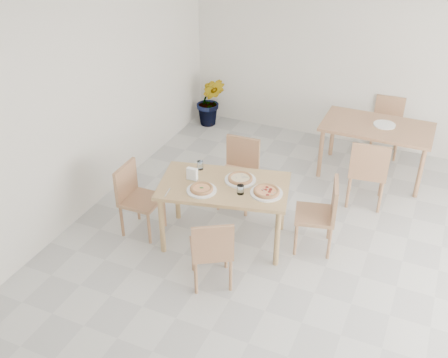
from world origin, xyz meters
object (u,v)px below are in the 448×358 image
at_px(chair_south, 212,248).
at_px(tumbler_a, 240,189).
at_px(main_table, 224,191).
at_px(plate_pepperoni, 266,193).
at_px(chair_east, 323,211).
at_px(chair_back_s, 368,169).
at_px(pizza_pepperoni, 266,191).
at_px(napkin_holder, 192,174).
at_px(second_table, 377,131).
at_px(plate_empty, 384,125).
at_px(plate_mushroom, 240,180).
at_px(potted_plant, 210,101).
at_px(pizza_mushroom, 240,178).
at_px(chair_back_n, 387,122).
at_px(pizza_margherita, 202,188).
at_px(chair_north, 240,167).
at_px(plate_margherita, 202,190).
at_px(tumbler_b, 200,165).
at_px(chair_west, 135,194).

xyz_separation_m(chair_south, tumbler_a, (0.03, 0.65, 0.32)).
relative_size(main_table, plate_pepperoni, 4.50).
relative_size(main_table, chair_east, 1.80).
bearing_deg(chair_back_s, pizza_pepperoni, 50.75).
distance_m(main_table, napkin_holder, 0.40).
distance_m(second_table, plate_empty, 0.13).
bearing_deg(plate_mushroom, potted_plant, 121.59).
relative_size(main_table, chair_south, 1.87).
bearing_deg(plate_mushroom, second_table, 60.72).
xyz_separation_m(pizza_mushroom, second_table, (1.14, 2.02, -0.12)).
distance_m(napkin_holder, chair_back_s, 2.22).
distance_m(plate_mushroom, chair_back_n, 3.04).
relative_size(plate_pepperoni, pizza_margherita, 1.23).
relative_size(chair_north, potted_plant, 1.05).
xyz_separation_m(pizza_mushroom, chair_back_s, (1.20, 1.21, -0.25)).
height_order(plate_margherita, plate_mushroom, same).
bearing_deg(pizza_pepperoni, tumbler_a, -156.58).
bearing_deg(tumbler_b, pizza_pepperoni, -11.57).
height_order(plate_mushroom, plate_pepperoni, same).
relative_size(plate_mushroom, pizza_margherita, 1.23).
height_order(plate_margherita, pizza_margherita, pizza_margherita).
distance_m(plate_margherita, potted_plant, 3.22).
relative_size(chair_west, pizza_pepperoni, 2.85).
bearing_deg(chair_back_n, plate_mushroom, -118.83).
bearing_deg(chair_back_s, plate_pepperoni, 50.75).
xyz_separation_m(chair_south, potted_plant, (-1.65, 3.46, -0.07)).
relative_size(chair_north, chair_back_n, 1.04).
height_order(chair_west, chair_east, chair_east).
xyz_separation_m(main_table, second_table, (1.27, 2.17, 0.00)).
xyz_separation_m(chair_south, pizza_margherita, (-0.37, 0.53, 0.30)).
distance_m(chair_north, pizza_mushroom, 0.76).
distance_m(plate_mushroom, tumbler_a, 0.26).
distance_m(chair_west, plate_margherita, 0.89).
height_order(plate_margherita, tumbler_b, tumbler_b).
xyz_separation_m(tumbler_a, plate_empty, (1.11, 2.31, -0.04)).
xyz_separation_m(chair_west, plate_pepperoni, (1.49, 0.25, 0.27)).
xyz_separation_m(pizza_margherita, chair_back_n, (1.47, 3.15, -0.29)).
xyz_separation_m(pizza_mushroom, tumbler_b, (-0.51, 0.05, 0.02)).
bearing_deg(chair_west, plate_margherita, -90.08).
distance_m(chair_south, napkin_holder, 0.95).
distance_m(chair_west, pizza_mushroom, 1.24).
xyz_separation_m(second_table, chair_back_s, (0.06, -0.81, -0.13)).
bearing_deg(plate_mushroom, pizza_mushroom, 180.00).
height_order(pizza_pepperoni, second_table, pizza_pepperoni).
height_order(main_table, napkin_holder, napkin_holder).
xyz_separation_m(pizza_margherita, pizza_pepperoni, (0.65, 0.23, 0.00)).
distance_m(chair_south, pizza_mushroom, 0.94).
bearing_deg(tumbler_a, plate_empty, 64.22).
bearing_deg(second_table, plate_empty, 28.09).
distance_m(chair_north, chair_back_s, 1.57).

